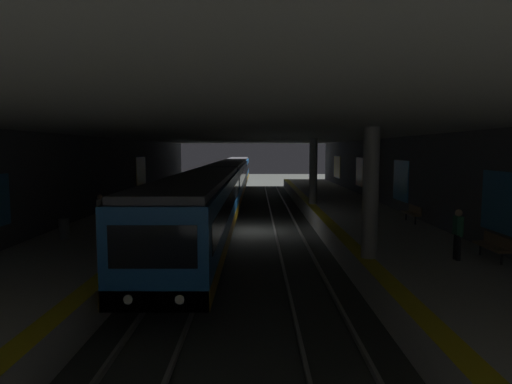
{
  "coord_description": "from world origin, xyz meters",
  "views": [
    {
      "loc": [
        -25.17,
        -0.39,
        4.83
      ],
      "look_at": [
        10.26,
        -0.36,
        1.34
      ],
      "focal_mm": 30.3,
      "sensor_mm": 36.0,
      "label": 1
    }
  ],
  "objects_px": {
    "trash_bin": "(64,229)",
    "metro_train": "(228,180)",
    "bench_left_mid": "(412,212)",
    "pillar_near": "(371,193)",
    "pillar_far": "(313,171)",
    "bench_right_mid": "(142,191)",
    "bench_left_near": "(493,245)",
    "bench_right_near": "(127,197)",
    "person_waiting_near": "(458,232)",
    "person_standing_far": "(366,191)",
    "backpack_on_floor": "(123,220)",
    "person_walking_mid": "(100,212)"
  },
  "relations": [
    {
      "from": "bench_left_mid",
      "to": "person_waiting_near",
      "type": "height_order",
      "value": "person_waiting_near"
    },
    {
      "from": "person_walking_mid",
      "to": "person_standing_far",
      "type": "distance_m",
      "value": 18.96
    },
    {
      "from": "person_walking_mid",
      "to": "person_standing_far",
      "type": "bearing_deg",
      "value": -52.34
    },
    {
      "from": "bench_right_near",
      "to": "bench_left_mid",
      "type": "bearing_deg",
      "value": -113.2
    },
    {
      "from": "pillar_near",
      "to": "person_standing_far",
      "type": "relative_size",
      "value": 2.98
    },
    {
      "from": "person_walking_mid",
      "to": "backpack_on_floor",
      "type": "height_order",
      "value": "person_walking_mid"
    },
    {
      "from": "bench_left_near",
      "to": "bench_right_mid",
      "type": "distance_m",
      "value": 25.56
    },
    {
      "from": "pillar_near",
      "to": "trash_bin",
      "type": "relative_size",
      "value": 5.35
    },
    {
      "from": "pillar_near",
      "to": "bench_left_mid",
      "type": "xyz_separation_m",
      "value": [
        7.41,
        -4.18,
        -1.75
      ]
    },
    {
      "from": "bench_left_near",
      "to": "person_walking_mid",
      "type": "distance_m",
      "value": 16.03
    },
    {
      "from": "pillar_far",
      "to": "trash_bin",
      "type": "height_order",
      "value": "pillar_far"
    },
    {
      "from": "bench_left_near",
      "to": "bench_right_near",
      "type": "height_order",
      "value": "same"
    },
    {
      "from": "trash_bin",
      "to": "metro_train",
      "type": "bearing_deg",
      "value": -14.73
    },
    {
      "from": "pillar_near",
      "to": "bench_right_near",
      "type": "height_order",
      "value": "pillar_near"
    },
    {
      "from": "bench_left_mid",
      "to": "bench_right_mid",
      "type": "relative_size",
      "value": 1.0
    },
    {
      "from": "bench_right_mid",
      "to": "person_standing_far",
      "type": "bearing_deg",
      "value": -98.56
    },
    {
      "from": "person_waiting_near",
      "to": "backpack_on_floor",
      "type": "xyz_separation_m",
      "value": [
        7.25,
        13.72,
        -0.76
      ]
    },
    {
      "from": "person_walking_mid",
      "to": "trash_bin",
      "type": "distance_m",
      "value": 1.81
    },
    {
      "from": "person_walking_mid",
      "to": "backpack_on_floor",
      "type": "xyz_separation_m",
      "value": [
        2.34,
        -0.29,
        -0.76
      ]
    },
    {
      "from": "bench_left_mid",
      "to": "trash_bin",
      "type": "height_order",
      "value": "bench_left_mid"
    },
    {
      "from": "person_walking_mid",
      "to": "pillar_far",
      "type": "bearing_deg",
      "value": -46.54
    },
    {
      "from": "person_walking_mid",
      "to": "person_standing_far",
      "type": "height_order",
      "value": "person_walking_mid"
    },
    {
      "from": "bench_right_mid",
      "to": "bench_left_near",
      "type": "bearing_deg",
      "value": -138.1
    },
    {
      "from": "metro_train",
      "to": "bench_left_mid",
      "type": "distance_m",
      "value": 20.23
    },
    {
      "from": "backpack_on_floor",
      "to": "trash_bin",
      "type": "xyz_separation_m",
      "value": [
        -3.69,
        1.37,
        0.23
      ]
    },
    {
      "from": "person_standing_far",
      "to": "backpack_on_floor",
      "type": "height_order",
      "value": "person_standing_far"
    },
    {
      "from": "bench_left_mid",
      "to": "person_walking_mid",
      "type": "bearing_deg",
      "value": 100.43
    },
    {
      "from": "pillar_far",
      "to": "bench_right_mid",
      "type": "xyz_separation_m",
      "value": [
        3.63,
        12.88,
        -1.75
      ]
    },
    {
      "from": "bench_right_near",
      "to": "pillar_near",
      "type": "bearing_deg",
      "value": -138.82
    },
    {
      "from": "pillar_far",
      "to": "backpack_on_floor",
      "type": "relative_size",
      "value": 11.38
    },
    {
      "from": "pillar_near",
      "to": "bench_right_near",
      "type": "bearing_deg",
      "value": 41.18
    },
    {
      "from": "person_waiting_near",
      "to": "person_standing_far",
      "type": "bearing_deg",
      "value": -3.48
    },
    {
      "from": "pillar_near",
      "to": "person_standing_far",
      "type": "distance_m",
      "value": 16.72
    },
    {
      "from": "bench_right_near",
      "to": "person_waiting_near",
      "type": "height_order",
      "value": "person_waiting_near"
    },
    {
      "from": "metro_train",
      "to": "bench_left_near",
      "type": "xyz_separation_m",
      "value": [
        -24.86,
        -10.73,
        -0.45
      ]
    },
    {
      "from": "backpack_on_floor",
      "to": "person_walking_mid",
      "type": "bearing_deg",
      "value": 173.02
    },
    {
      "from": "metro_train",
      "to": "bench_left_near",
      "type": "bearing_deg",
      "value": -156.64
    },
    {
      "from": "bench_left_mid",
      "to": "trash_bin",
      "type": "relative_size",
      "value": 2.0
    },
    {
      "from": "bench_left_mid",
      "to": "person_standing_far",
      "type": "relative_size",
      "value": 1.11
    },
    {
      "from": "backpack_on_floor",
      "to": "trash_bin",
      "type": "bearing_deg",
      "value": 159.64
    },
    {
      "from": "pillar_near",
      "to": "backpack_on_floor",
      "type": "height_order",
      "value": "pillar_near"
    },
    {
      "from": "bench_left_mid",
      "to": "trash_bin",
      "type": "xyz_separation_m",
      "value": [
        -4.16,
        16.33,
        -0.1
      ]
    },
    {
      "from": "bench_right_near",
      "to": "backpack_on_floor",
      "type": "height_order",
      "value": "bench_right_near"
    },
    {
      "from": "bench_left_mid",
      "to": "person_standing_far",
      "type": "height_order",
      "value": "person_standing_far"
    },
    {
      "from": "person_standing_far",
      "to": "person_walking_mid",
      "type": "bearing_deg",
      "value": 127.66
    },
    {
      "from": "pillar_near",
      "to": "pillar_far",
      "type": "distance_m",
      "value": 15.09
    },
    {
      "from": "pillar_far",
      "to": "bench_right_near",
      "type": "relative_size",
      "value": 2.68
    },
    {
      "from": "bench_right_near",
      "to": "person_waiting_near",
      "type": "bearing_deg",
      "value": -133.54
    },
    {
      "from": "pillar_far",
      "to": "bench_left_near",
      "type": "relative_size",
      "value": 2.68
    },
    {
      "from": "bench_left_near",
      "to": "backpack_on_floor",
      "type": "xyz_separation_m",
      "value": [
        7.25,
        14.97,
        -0.32
      ]
    }
  ]
}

